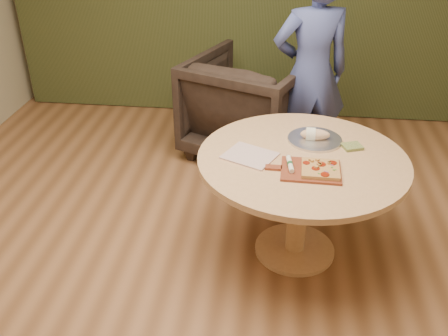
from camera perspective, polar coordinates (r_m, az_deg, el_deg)
room_shell at (r=2.42m, az=-3.03°, el=9.56°), size 5.04×6.04×2.84m
pedestal_table at (r=3.21m, az=8.80°, el=-0.91°), size 1.32×1.32×0.75m
pizza_paddle at (r=2.99m, az=9.69°, el=-0.25°), size 0.45×0.29×0.01m
flatbread_pizza at (r=2.98m, az=10.97°, el=-0.07°), size 0.23×0.23×0.04m
cutlery_roll at (r=2.99m, az=7.56°, el=0.45°), size 0.05×0.20×0.03m
newspaper at (r=3.11m, az=2.96°, el=1.41°), size 0.38×0.35×0.01m
serving_tray at (r=3.35m, az=10.32°, el=3.24°), size 0.36×0.36×0.02m
bread_roll at (r=3.33m, az=10.22°, el=3.80°), size 0.19×0.09×0.09m
green_packet at (r=3.31m, az=14.44°, el=2.39°), size 0.15×0.14×0.02m
armchair at (r=4.54m, az=2.93°, el=7.64°), size 1.26×1.23×1.01m
person_standing at (r=4.15m, az=9.86°, el=10.59°), size 0.74×0.59×1.76m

